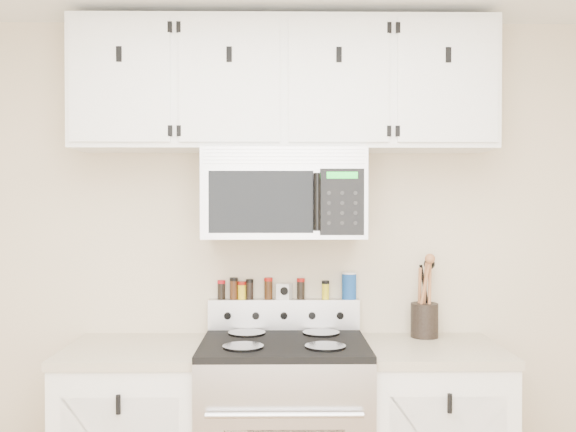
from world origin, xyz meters
name	(u,v)px	position (x,y,z in m)	size (l,w,h in m)	color
back_wall	(284,269)	(0.00, 1.75, 1.25)	(3.50, 0.01, 2.50)	beige
microwave	(284,194)	(0.00, 1.55, 1.63)	(0.76, 0.44, 0.42)	#9E9EA3
upper_cabinets	(284,86)	(0.00, 1.58, 2.15)	(2.00, 0.35, 0.62)	white
utensil_crock	(424,317)	(0.70, 1.64, 1.02)	(0.13, 0.13, 0.39)	black
kitchen_timer	(284,291)	(0.00, 1.71, 1.14)	(0.07, 0.06, 0.08)	white
salt_canister	(349,285)	(0.33, 1.71, 1.17)	(0.07, 0.07, 0.14)	#154490
spice_jar_0	(221,290)	(-0.32, 1.71, 1.15)	(0.04, 0.04, 0.10)	black
spice_jar_1	(234,288)	(-0.25, 1.71, 1.16)	(0.04, 0.04, 0.11)	#40210F
spice_jar_2	(242,290)	(-0.21, 1.71, 1.15)	(0.04, 0.04, 0.09)	yellow
spice_jar_3	(250,289)	(-0.17, 1.71, 1.15)	(0.04, 0.04, 0.10)	black
spice_jar_4	(268,288)	(-0.08, 1.71, 1.15)	(0.04, 0.04, 0.11)	#381E0D
spice_jar_5	(301,289)	(0.09, 1.71, 1.15)	(0.04, 0.04, 0.10)	black
spice_jar_6	(326,290)	(0.21, 1.71, 1.15)	(0.04, 0.04, 0.09)	yellow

